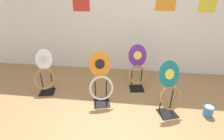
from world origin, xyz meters
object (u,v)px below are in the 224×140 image
(toilet_seat_display_white_plain, at_px, (45,75))
(toilet_seat_display_teal_sax, at_px, (170,91))
(toilet_seat_display_purple_note, at_px, (138,69))
(toilet_seat_display_orange_sun, at_px, (101,82))
(paint_can, at_px, (208,111))

(toilet_seat_display_white_plain, distance_m, toilet_seat_display_teal_sax, 2.29)
(toilet_seat_display_purple_note, bearing_deg, toilet_seat_display_white_plain, -168.64)
(toilet_seat_display_teal_sax, height_order, toilet_seat_display_orange_sun, toilet_seat_display_orange_sun)
(toilet_seat_display_purple_note, bearing_deg, toilet_seat_display_teal_sax, -55.08)
(toilet_seat_display_white_plain, bearing_deg, toilet_seat_display_purple_note, 11.36)
(toilet_seat_display_white_plain, xyz_separation_m, paint_can, (2.92, -0.35, -0.29))
(toilet_seat_display_orange_sun, distance_m, paint_can, 1.82)
(toilet_seat_display_purple_note, xyz_separation_m, paint_can, (1.16, -0.71, -0.34))
(paint_can, bearing_deg, toilet_seat_display_teal_sax, -179.46)
(toilet_seat_display_teal_sax, bearing_deg, toilet_seat_display_purple_note, 124.92)
(toilet_seat_display_teal_sax, bearing_deg, paint_can, 0.54)
(toilet_seat_display_orange_sun, bearing_deg, paint_can, -4.36)
(toilet_seat_display_teal_sax, distance_m, toilet_seat_display_orange_sun, 1.13)
(toilet_seat_display_white_plain, relative_size, toilet_seat_display_orange_sun, 0.89)
(toilet_seat_display_teal_sax, xyz_separation_m, paint_can, (0.66, 0.01, -0.33))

